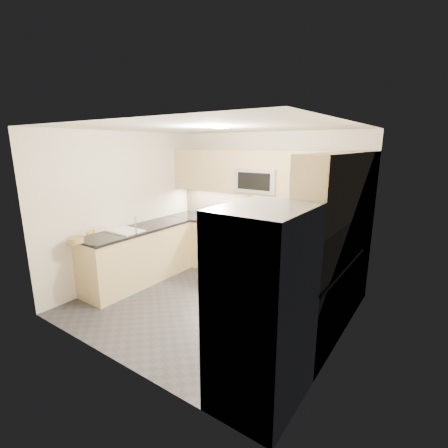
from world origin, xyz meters
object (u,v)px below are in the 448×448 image
Objects in this scene: cutting_board at (223,221)px; fruit_basket at (75,240)px; refrigerator at (263,308)px; gas_range at (254,252)px; microwave at (259,180)px; utensil_bowl at (338,235)px.

cutting_board is 1.73× the size of fruit_basket.
refrigerator is 3.12m from cutting_board.
gas_range is 2.86m from refrigerator.
microwave is 2.79× the size of utensil_bowl.
cutting_board is at bearing -172.84° from gas_range.
utensil_bowl is 0.71× the size of cutting_board.
refrigerator is (1.45, -2.43, 0.45)m from gas_range.
refrigerator is 3.03m from fruit_basket.
gas_range is at bearing 55.98° from fruit_basket.
fruit_basket reaches higher than gas_range.
fruit_basket is (-3.00, -2.22, -0.04)m from utensil_bowl.
refrigerator reaches higher than utensil_bowl.
utensil_bowl reaches higher than gas_range.
utensil_bowl is 3.74m from fruit_basket.
gas_range is at bearing 175.55° from utensil_bowl.
cutting_board is (-0.61, -0.08, 0.49)m from gas_range.
fruit_basket reaches higher than cutting_board.
utensil_bowl is at bearing -4.45° from gas_range.
cutting_board is at bearing 66.88° from fruit_basket.
refrigerator is 8.13× the size of fruit_basket.
fruit_basket is at bearing -113.12° from cutting_board.
fruit_basket is at bearing 178.19° from refrigerator.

